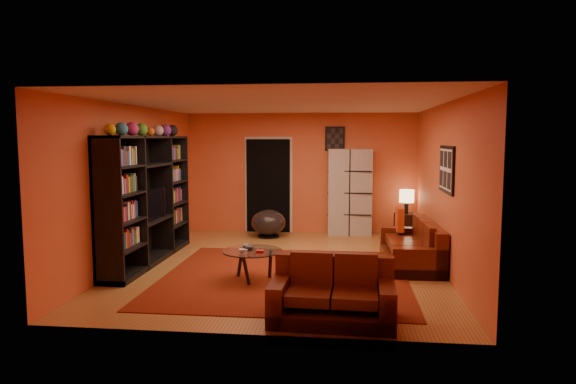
# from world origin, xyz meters

# --- Properties ---
(floor) EXTENTS (6.00, 6.00, 0.00)m
(floor) POSITION_xyz_m (0.00, 0.00, 0.00)
(floor) COLOR #905E2C
(floor) RESTS_ON ground
(ceiling) EXTENTS (6.00, 6.00, 0.00)m
(ceiling) POSITION_xyz_m (0.00, 0.00, 2.60)
(ceiling) COLOR white
(ceiling) RESTS_ON wall_back
(wall_back) EXTENTS (6.00, 0.00, 6.00)m
(wall_back) POSITION_xyz_m (0.00, 3.00, 1.30)
(wall_back) COLOR #D2562E
(wall_back) RESTS_ON floor
(wall_front) EXTENTS (6.00, 0.00, 6.00)m
(wall_front) POSITION_xyz_m (0.00, -3.00, 1.30)
(wall_front) COLOR #D2562E
(wall_front) RESTS_ON floor
(wall_left) EXTENTS (0.00, 6.00, 6.00)m
(wall_left) POSITION_xyz_m (-2.50, 0.00, 1.30)
(wall_left) COLOR #D2562E
(wall_left) RESTS_ON floor
(wall_right) EXTENTS (0.00, 6.00, 6.00)m
(wall_right) POSITION_xyz_m (2.50, 0.00, 1.30)
(wall_right) COLOR #D2562E
(wall_right) RESTS_ON floor
(rug) EXTENTS (3.60, 3.60, 0.01)m
(rug) POSITION_xyz_m (0.10, -0.70, 0.01)
(rug) COLOR #561609
(rug) RESTS_ON floor
(doorway) EXTENTS (0.95, 0.10, 2.04)m
(doorway) POSITION_xyz_m (-0.70, 2.96, 1.02)
(doorway) COLOR black
(doorway) RESTS_ON floor
(wall_art_right) EXTENTS (0.03, 1.00, 0.70)m
(wall_art_right) POSITION_xyz_m (2.48, -0.30, 1.60)
(wall_art_right) COLOR black
(wall_art_right) RESTS_ON wall_right
(wall_art_back) EXTENTS (0.42, 0.03, 0.52)m
(wall_art_back) POSITION_xyz_m (0.75, 2.98, 2.05)
(wall_art_back) COLOR black
(wall_art_back) RESTS_ON wall_back
(entertainment_unit) EXTENTS (0.45, 3.00, 2.10)m
(entertainment_unit) POSITION_xyz_m (-2.27, 0.00, 1.05)
(entertainment_unit) COLOR black
(entertainment_unit) RESTS_ON floor
(tv) EXTENTS (0.89, 0.12, 0.52)m
(tv) POSITION_xyz_m (-2.23, -0.07, 0.98)
(tv) COLOR black
(tv) RESTS_ON entertainment_unit
(sofa) EXTENTS (0.85, 1.98, 0.85)m
(sofa) POSITION_xyz_m (2.13, 0.27, 0.29)
(sofa) COLOR #471509
(sofa) RESTS_ON rug
(loveseat) EXTENTS (1.42, 0.88, 0.85)m
(loveseat) POSITION_xyz_m (0.85, -2.42, 0.29)
(loveseat) COLOR #471509
(loveseat) RESTS_ON rug
(throw_pillow) EXTENTS (0.12, 0.42, 0.42)m
(throw_pillow) POSITION_xyz_m (1.95, 1.03, 0.63)
(throw_pillow) COLOR #CA4016
(throw_pillow) RESTS_ON sofa
(coffee_table) EXTENTS (0.87, 0.87, 0.43)m
(coffee_table) POSITION_xyz_m (-0.35, -0.94, 0.39)
(coffee_table) COLOR silver
(coffee_table) RESTS_ON floor
(storage_cabinet) EXTENTS (0.95, 0.48, 1.84)m
(storage_cabinet) POSITION_xyz_m (1.07, 2.80, 0.92)
(storage_cabinet) COLOR #B1AFA4
(storage_cabinet) RESTS_ON floor
(bowl_chair) EXTENTS (0.71, 0.71, 0.58)m
(bowl_chair) POSITION_xyz_m (-0.60, 2.31, 0.31)
(bowl_chair) COLOR black
(bowl_chair) RESTS_ON floor
(side_table) EXTENTS (0.48, 0.48, 0.50)m
(side_table) POSITION_xyz_m (2.25, 2.61, 0.25)
(side_table) COLOR black
(side_table) RESTS_ON floor
(table_lamp) EXTENTS (0.30, 0.30, 0.50)m
(table_lamp) POSITION_xyz_m (2.25, 2.61, 0.85)
(table_lamp) COLOR black
(table_lamp) RESTS_ON side_table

